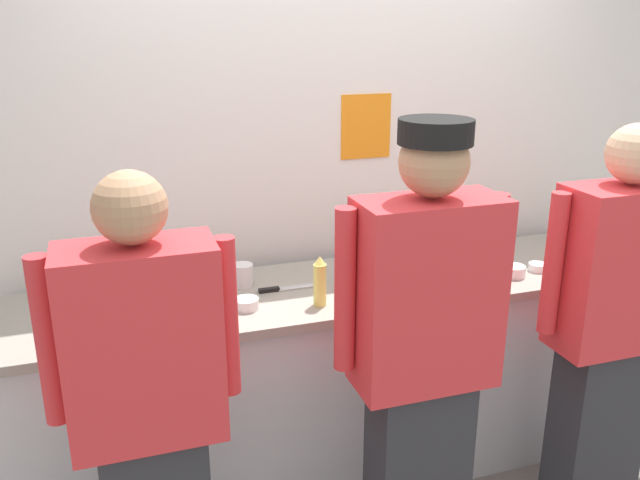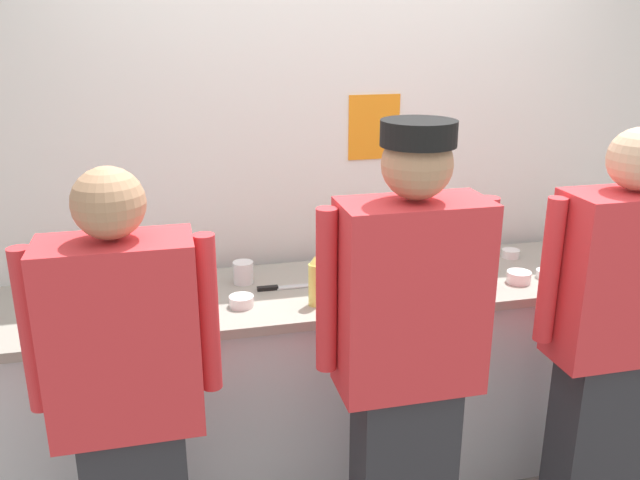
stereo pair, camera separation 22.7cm
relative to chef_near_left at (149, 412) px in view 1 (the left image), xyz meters
name	(u,v)px [view 1 (the left image)]	position (x,y,z in m)	size (l,w,h in m)	color
wall_back	(322,176)	(0.95, 1.12, 0.45)	(4.73, 0.11, 2.63)	white
prep_counter	(353,375)	(0.94, 0.66, -0.40)	(3.02, 0.66, 0.93)	silver
chef_near_left	(149,412)	(0.00, 0.00, 0.00)	(0.60, 0.24, 1.64)	#2D2D33
chef_center	(423,354)	(0.93, -0.04, 0.07)	(0.63, 0.24, 1.75)	#2D2D33
chef_far_right	(610,326)	(1.77, 0.01, 0.03)	(0.62, 0.24, 1.69)	#2D2D33
plate_stack_front	(587,251)	(2.12, 0.58, 0.11)	(0.24, 0.24, 0.08)	white
mixing_bowl_steel	(381,274)	(1.03, 0.58, 0.12)	(0.33, 0.33, 0.12)	#B7BABF
sheet_tray	(140,308)	(0.02, 0.64, 0.08)	(0.54, 0.31, 0.02)	#B7BABF
squeeze_bottle_primary	(487,263)	(1.48, 0.46, 0.16)	(0.05, 0.05, 0.20)	red
squeeze_bottle_secondary	(320,282)	(0.72, 0.47, 0.17)	(0.05, 0.05, 0.21)	#E5E066
ramekin_red_sauce	(513,271)	(1.65, 0.50, 0.09)	(0.11, 0.11, 0.05)	white
ramekin_yellow_sauce	(538,267)	(1.80, 0.53, 0.08)	(0.08, 0.08, 0.04)	white
ramekin_orange_sauce	(246,303)	(0.43, 0.53, 0.09)	(0.10, 0.10, 0.04)	white
ramekin_green_sauce	(500,248)	(1.78, 0.80, 0.09)	(0.09, 0.09, 0.04)	white
deli_cup	(243,275)	(0.47, 0.78, 0.11)	(0.09, 0.09, 0.10)	white
chefs_knife	(285,288)	(0.63, 0.67, 0.07)	(0.27, 0.03, 0.02)	#B7BABF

